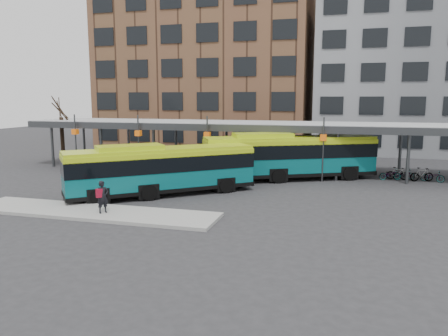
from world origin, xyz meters
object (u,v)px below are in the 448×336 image
at_px(pedestrian, 103,197).
at_px(tree, 62,138).
at_px(bus_rear, 289,155).
at_px(bus_front, 161,169).

bearing_deg(pedestrian, tree, 78.73).
relative_size(bus_rear, pedestrian, 7.49).
relative_size(tree, bus_front, 0.52).
bearing_deg(pedestrian, bus_rear, 6.01).
distance_m(bus_front, bus_rear, 10.52).
relative_size(bus_front, bus_rear, 0.84).
distance_m(tree, pedestrian, 20.35).
xyz_separation_m(bus_rear, pedestrian, (-8.12, -13.21, -0.82)).
bearing_deg(bus_rear, tree, 147.63).
xyz_separation_m(bus_front, bus_rear, (7.21, 7.66, 0.14)).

